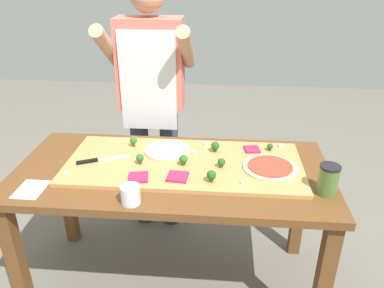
% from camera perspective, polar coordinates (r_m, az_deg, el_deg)
% --- Properties ---
extents(ground_plane, '(8.00, 8.00, 0.00)m').
position_cam_1_polar(ground_plane, '(2.44, -2.57, -19.81)').
color(ground_plane, '#6B665B').
extents(prep_table, '(1.62, 0.77, 0.78)m').
position_cam_1_polar(prep_table, '(2.01, -2.94, -6.38)').
color(prep_table, brown).
rests_on(prep_table, ground).
extents(cutting_board, '(1.22, 0.54, 0.02)m').
position_cam_1_polar(cutting_board, '(1.98, -1.21, -2.95)').
color(cutting_board, tan).
rests_on(cutting_board, prep_table).
extents(chefs_knife, '(0.26, 0.14, 0.02)m').
position_cam_1_polar(chefs_knife, '(2.04, -14.30, -2.40)').
color(chefs_knife, '#B7BABF').
rests_on(chefs_knife, cutting_board).
extents(pizza_whole_white_garlic, '(0.25, 0.25, 0.02)m').
position_cam_1_polar(pizza_whole_white_garlic, '(2.09, -3.75, -0.90)').
color(pizza_whole_white_garlic, beige).
rests_on(pizza_whole_white_garlic, cutting_board).
extents(pizza_whole_tomato_red, '(0.28, 0.28, 0.02)m').
position_cam_1_polar(pizza_whole_tomato_red, '(1.95, 11.70, -3.42)').
color(pizza_whole_tomato_red, beige).
rests_on(pizza_whole_tomato_red, cutting_board).
extents(pizza_slice_near_left, '(0.09, 0.09, 0.01)m').
position_cam_1_polar(pizza_slice_near_left, '(2.12, 9.04, -0.79)').
color(pizza_slice_near_left, '#9E234C').
rests_on(pizza_slice_near_left, cutting_board).
extents(pizza_slice_center, '(0.11, 0.11, 0.01)m').
position_cam_1_polar(pizza_slice_center, '(1.85, -8.11, -5.00)').
color(pizza_slice_center, '#9E234C').
rests_on(pizza_slice_center, cutting_board).
extents(pizza_slice_far_left, '(0.11, 0.11, 0.01)m').
position_cam_1_polar(pizza_slice_far_left, '(1.84, -2.19, -4.95)').
color(pizza_slice_far_left, '#9E234C').
rests_on(pizza_slice_far_left, cutting_board).
extents(broccoli_floret_front_right, '(0.05, 0.05, 0.06)m').
position_cam_1_polar(broccoli_floret_front_right, '(2.07, 3.52, -0.33)').
color(broccoli_floret_front_right, '#2C5915').
rests_on(broccoli_floret_front_right, cutting_board).
extents(broccoli_floret_center_left, '(0.04, 0.04, 0.05)m').
position_cam_1_polar(broccoli_floret_center_left, '(1.92, 4.46, -2.73)').
color(broccoli_floret_center_left, '#2C5915').
rests_on(broccoli_floret_center_left, cutting_board).
extents(broccoli_floret_back_left, '(0.03, 0.03, 0.04)m').
position_cam_1_polar(broccoli_floret_back_left, '(2.12, 11.69, -0.39)').
color(broccoli_floret_back_left, '#2C5915').
rests_on(broccoli_floret_back_left, cutting_board).
extents(broccoli_floret_back_right, '(0.04, 0.04, 0.06)m').
position_cam_1_polar(broccoli_floret_back_right, '(1.96, -7.84, -2.10)').
color(broccoli_floret_back_right, '#366618').
rests_on(broccoli_floret_back_right, cutting_board).
extents(broccoli_floret_back_mid, '(0.05, 0.05, 0.06)m').
position_cam_1_polar(broccoli_floret_back_mid, '(1.93, -1.30, -2.34)').
color(broccoli_floret_back_mid, '#366618').
rests_on(broccoli_floret_back_mid, cutting_board).
extents(broccoli_floret_front_left, '(0.04, 0.04, 0.06)m').
position_cam_1_polar(broccoli_floret_front_left, '(2.15, -8.83, 0.49)').
color(broccoli_floret_front_left, '#366618').
rests_on(broccoli_floret_front_left, cutting_board).
extents(broccoli_floret_center_right, '(0.05, 0.05, 0.06)m').
position_cam_1_polar(broccoli_floret_center_right, '(1.79, 2.95, -4.75)').
color(broccoli_floret_center_right, '#2C5915').
rests_on(broccoli_floret_center_right, cutting_board).
extents(cheese_crumble_a, '(0.02, 0.02, 0.01)m').
position_cam_1_polar(cheese_crumble_a, '(1.96, -18.51, -4.21)').
color(cheese_crumble_a, silver).
rests_on(cheese_crumble_a, cutting_board).
extents(cheese_crumble_b, '(0.01, 0.01, 0.01)m').
position_cam_1_polar(cheese_crumble_b, '(1.80, 7.61, -5.84)').
color(cheese_crumble_b, silver).
rests_on(cheese_crumble_b, cutting_board).
extents(cheese_crumble_c, '(0.02, 0.02, 0.02)m').
position_cam_1_polar(cheese_crumble_c, '(2.05, 0.39, -1.28)').
color(cheese_crumble_c, silver).
rests_on(cheese_crumble_c, cutting_board).
extents(cheese_crumble_d, '(0.03, 0.03, 0.02)m').
position_cam_1_polar(cheese_crumble_d, '(2.14, 2.18, 0.00)').
color(cheese_crumble_d, white).
rests_on(cheese_crumble_d, cutting_board).
extents(cheese_crumble_e, '(0.02, 0.02, 0.02)m').
position_cam_1_polar(cheese_crumble_e, '(2.19, 13.17, -0.23)').
color(cheese_crumble_e, silver).
rests_on(cheese_crumble_e, cutting_board).
extents(cheese_crumble_f, '(0.02, 0.02, 0.02)m').
position_cam_1_polar(cheese_crumble_f, '(2.23, -8.64, 0.71)').
color(cheese_crumble_f, silver).
rests_on(cheese_crumble_f, cutting_board).
extents(flour_cup, '(0.09, 0.09, 0.08)m').
position_cam_1_polar(flour_cup, '(1.70, -9.25, -7.70)').
color(flour_cup, white).
rests_on(flour_cup, prep_table).
extents(sauce_jar, '(0.09, 0.09, 0.15)m').
position_cam_1_polar(sauce_jar, '(1.83, 19.86, -5.10)').
color(sauce_jar, '#517033').
rests_on(sauce_jar, prep_table).
extents(recipe_note, '(0.13, 0.17, 0.00)m').
position_cam_1_polar(recipe_note, '(1.94, -23.15, -6.31)').
color(recipe_note, white).
rests_on(recipe_note, prep_table).
extents(cook_center, '(0.54, 0.39, 1.67)m').
position_cam_1_polar(cook_center, '(2.42, -6.10, 7.79)').
color(cook_center, '#333847').
rests_on(cook_center, ground).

